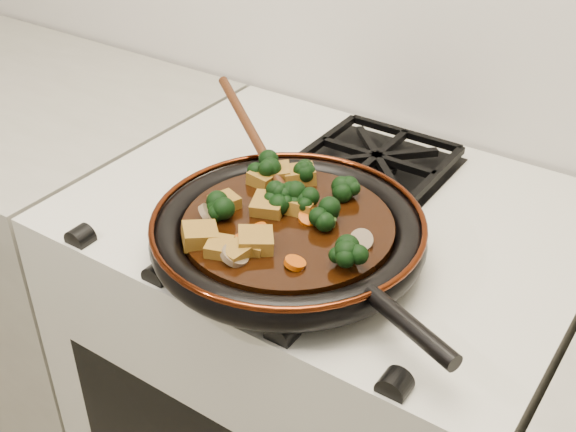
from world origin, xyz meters
The scene contains 36 objects.
stove centered at (0.00, 1.69, 0.45)m, with size 0.76×0.60×0.90m, color beige.
burner_grate_front centered at (0.00, 1.55, 0.91)m, with size 0.23×0.23×0.03m, color black, non-canonical shape.
burner_grate_back centered at (0.00, 1.83, 0.91)m, with size 0.23×0.23×0.03m, color black, non-canonical shape.
skillet centered at (0.02, 1.54, 0.94)m, with size 0.48×0.37×0.05m.
braising_sauce centered at (0.02, 1.54, 0.95)m, with size 0.29×0.29×0.02m, color black.
tofu_cube_0 centered at (-0.08, 1.53, 0.97)m, with size 0.04×0.03×0.02m, color olive.
tofu_cube_1 centered at (-0.02, 1.44, 0.97)m, with size 0.04×0.03×0.02m, color olive.
tofu_cube_2 centered at (0.01, 1.47, 0.97)m, with size 0.04×0.04×0.02m, color olive.
tofu_cube_3 centered at (-0.07, 1.61, 0.97)m, with size 0.04×0.03×0.02m, color olive.
tofu_cube_4 centered at (-0.06, 1.63, 0.97)m, with size 0.04×0.04×0.02m, color olive.
tofu_cube_5 centered at (-0.05, 1.44, 0.97)m, with size 0.04×0.04×0.02m, color olive.
tofu_cube_6 centered at (0.01, 1.58, 0.97)m, with size 0.04×0.03×0.02m, color olive.
tofu_cube_7 centered at (0.01, 1.44, 0.97)m, with size 0.03×0.03×0.02m, color olive.
tofu_cube_8 centered at (-0.03, 1.65, 0.97)m, with size 0.04×0.04×0.02m, color olive.
tofu_cube_9 centered at (0.01, 1.47, 0.97)m, with size 0.03×0.03×0.02m, color olive.
tofu_cube_10 centered at (-0.02, 1.55, 0.97)m, with size 0.04×0.04×0.02m, color olive.
broccoli_floret_0 centered at (-0.08, 1.62, 0.97)m, with size 0.06×0.06×0.06m, color black, non-canonical shape.
broccoli_floret_1 centered at (0.13, 1.51, 0.97)m, with size 0.06×0.06×0.06m, color black, non-canonical shape.
broccoli_floret_2 centered at (0.00, 1.57, 0.97)m, with size 0.06×0.06×0.05m, color black, non-canonical shape.
broccoli_floret_3 centered at (-0.01, 1.57, 0.97)m, with size 0.06×0.06×0.06m, color black, non-canonical shape.
broccoli_floret_4 centered at (0.07, 1.57, 0.97)m, with size 0.06×0.06×0.05m, color black, non-canonical shape.
broccoli_floret_5 centered at (-0.02, 1.65, 0.97)m, with size 0.06×0.06×0.06m, color black, non-canonical shape.
broccoli_floret_6 centered at (0.05, 1.64, 0.97)m, with size 0.06×0.06×0.05m, color black, non-canonical shape.
broccoli_floret_7 centered at (-0.07, 1.51, 0.97)m, with size 0.06×0.06×0.05m, color black, non-canonical shape.
broccoli_floret_8 centered at (0.01, 1.58, 0.97)m, with size 0.06×0.06×0.05m, color black, non-canonical shape.
carrot_coin_0 centered at (0.00, 1.47, 0.96)m, with size 0.03×0.03×0.01m, color #B34304.
carrot_coin_1 centered at (0.00, 1.50, 0.96)m, with size 0.03×0.03×0.01m, color #B34304.
carrot_coin_2 centered at (0.00, 1.45, 0.96)m, with size 0.03×0.03×0.01m, color #B34304.
carrot_coin_3 centered at (0.08, 1.47, 0.96)m, with size 0.03×0.03×0.01m, color #B34304.
carrot_coin_4 centered at (0.04, 1.56, 0.96)m, with size 0.03×0.03×0.01m, color #B34304.
mushroom_slice_0 centered at (-0.07, 1.49, 0.97)m, with size 0.04×0.04×0.01m, color brown.
mushroom_slice_1 centered at (0.12, 1.55, 0.97)m, with size 0.03×0.03×0.01m, color brown.
mushroom_slice_2 centered at (0.01, 1.44, 0.97)m, with size 0.04×0.04×0.01m, color brown.
mushroom_slice_3 centered at (-0.05, 1.63, 0.97)m, with size 0.03×0.03×0.01m, color brown.
mushroom_slice_4 centered at (-0.05, 1.63, 0.97)m, with size 0.03×0.03×0.01m, color brown.
wooden_spoon centered at (-0.09, 1.64, 0.98)m, with size 0.16×0.11×0.27m.
Camera 1 is at (0.47, 0.88, 1.50)m, focal length 45.00 mm.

